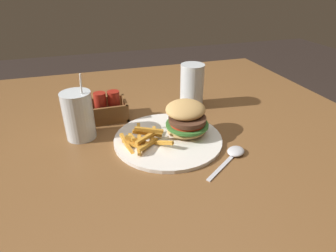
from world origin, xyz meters
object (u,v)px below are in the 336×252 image
(beer_glass, at_px, (192,86))
(juice_glass, at_px, (79,117))
(spoon, at_px, (234,153))
(condiment_caddy, at_px, (108,109))
(meal_plate_near, at_px, (176,129))

(beer_glass, height_order, juice_glass, juice_glass)
(spoon, xyz_separation_m, condiment_caddy, (-0.29, 0.30, 0.03))
(meal_plate_near, distance_m, beer_glass, 0.24)
(condiment_caddy, bearing_deg, beer_glass, 3.41)
(meal_plate_near, xyz_separation_m, juice_glass, (-0.26, 0.09, 0.03))
(juice_glass, height_order, condiment_caddy, juice_glass)
(meal_plate_near, xyz_separation_m, condiment_caddy, (-0.17, 0.18, 0.00))
(meal_plate_near, height_order, condiment_caddy, meal_plate_near)
(spoon, bearing_deg, meal_plate_near, 98.64)
(juice_glass, height_order, spoon, juice_glass)
(beer_glass, relative_size, juice_glass, 0.78)
(beer_glass, xyz_separation_m, juice_glass, (-0.38, -0.11, -0.01))
(beer_glass, bearing_deg, spoon, -90.81)
(juice_glass, relative_size, spoon, 1.25)
(condiment_caddy, bearing_deg, juice_glass, -134.19)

